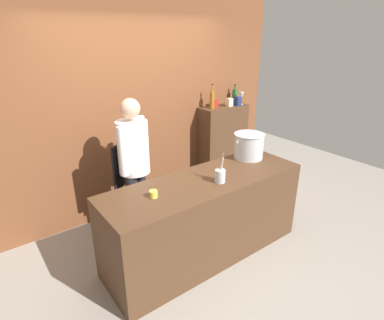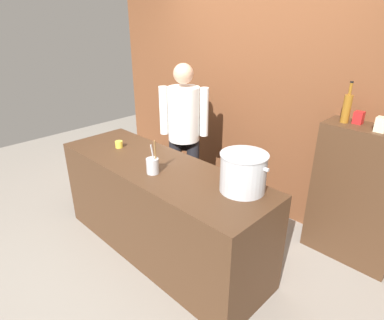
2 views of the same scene
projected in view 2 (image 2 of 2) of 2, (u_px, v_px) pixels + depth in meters
The scene contains 11 objects.
ground_plane at pixel (162, 248), 3.22m from camera, with size 8.00×8.00×0.00m, color gray.
brick_back_panel at pixel (256, 76), 3.51m from camera, with size 4.40×0.10×3.00m, color brown.
prep_counter at pixel (161, 209), 3.03m from camera, with size 2.19×0.70×0.90m, color #472D1C.
bar_cabinet at pixel (358, 196), 2.89m from camera, with size 0.76×0.32×1.27m, color #472D1C.
chef at pixel (184, 129), 3.57m from camera, with size 0.46×0.42×1.66m.
stockpot_large at pixel (243, 172), 2.39m from camera, with size 0.41×0.35×0.29m.
utensil_crock at pixel (153, 165), 2.69m from camera, with size 0.10×0.10×0.30m.
butter_jar at pixel (119, 144), 3.22m from camera, with size 0.07×0.07×0.07m, color yellow.
wine_bottle_amber at pixel (347, 108), 2.73m from camera, with size 0.07×0.07×0.35m.
spice_tin_cream at pixel (381, 125), 2.53m from camera, with size 0.08×0.08×0.12m, color beige.
spice_tin_red at pixel (359, 118), 2.73m from camera, with size 0.07×0.07×0.10m, color red.
Camera 2 is at (2.02, -1.63, 2.11)m, focal length 30.53 mm.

